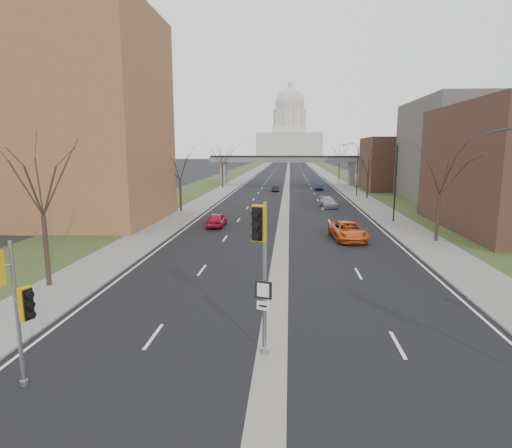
# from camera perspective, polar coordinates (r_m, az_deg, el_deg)

# --- Properties ---
(ground) EXTENTS (700.00, 700.00, 0.00)m
(ground) POSITION_cam_1_polar(r_m,az_deg,el_deg) (16.36, 1.98, -18.31)
(ground) COLOR black
(ground) RESTS_ON ground
(road_surface) EXTENTS (20.00, 600.00, 0.01)m
(road_surface) POSITION_cam_1_polar(r_m,az_deg,el_deg) (164.59, 4.31, 7.18)
(road_surface) COLOR black
(road_surface) RESTS_ON ground
(median_strip) EXTENTS (1.20, 600.00, 0.02)m
(median_strip) POSITION_cam_1_polar(r_m,az_deg,el_deg) (164.59, 4.31, 7.17)
(median_strip) COLOR gray
(median_strip) RESTS_ON ground
(sidewalk_right) EXTENTS (4.00, 600.00, 0.12)m
(sidewalk_right) POSITION_cam_1_polar(r_m,az_deg,el_deg) (164.98, 8.51, 7.12)
(sidewalk_right) COLOR gray
(sidewalk_right) RESTS_ON ground
(sidewalk_left) EXTENTS (4.00, 600.00, 0.12)m
(sidewalk_left) POSITION_cam_1_polar(r_m,az_deg,el_deg) (165.07, 0.10, 7.23)
(sidewalk_left) COLOR gray
(sidewalk_left) RESTS_ON ground
(grass_verge_right) EXTENTS (8.00, 600.00, 0.10)m
(grass_verge_right) POSITION_cam_1_polar(r_m,az_deg,el_deg) (165.51, 10.60, 7.07)
(grass_verge_right) COLOR #2F441F
(grass_verge_right) RESTS_ON ground
(grass_verge_left) EXTENTS (8.00, 600.00, 0.10)m
(grass_verge_left) POSITION_cam_1_polar(r_m,az_deg,el_deg) (165.64, -1.98, 7.23)
(grass_verge_left) COLOR #2F441F
(grass_verge_left) RESTS_ON ground
(apartment_building) EXTENTS (25.00, 16.00, 22.00)m
(apartment_building) POSITION_cam_1_polar(r_m,az_deg,el_deg) (51.87, -27.06, 12.45)
(apartment_building) COLOR #9A603D
(apartment_building) RESTS_ON ground
(commercial_block_mid) EXTENTS (18.00, 22.00, 15.00)m
(commercial_block_mid) POSITION_cam_1_polar(r_m,az_deg,el_deg) (71.84, 27.24, 8.63)
(commercial_block_mid) COLOR #5E5C55
(commercial_block_mid) RESTS_ON ground
(commercial_block_far) EXTENTS (14.00, 14.00, 10.00)m
(commercial_block_far) POSITION_cam_1_polar(r_m,az_deg,el_deg) (87.13, 18.87, 7.57)
(commercial_block_far) COLOR #472B21
(commercial_block_far) RESTS_ON ground
(pedestrian_bridge) EXTENTS (34.00, 3.00, 6.45)m
(pedestrian_bridge) POSITION_cam_1_polar(r_m,az_deg,el_deg) (94.46, 4.16, 8.12)
(pedestrian_bridge) COLOR slate
(pedestrian_bridge) RESTS_ON ground
(capitol) EXTENTS (48.00, 42.00, 55.75)m
(capitol) POSITION_cam_1_polar(r_m,az_deg,el_deg) (334.59, 4.47, 11.73)
(capitol) COLOR beige
(capitol) RESTS_ON ground
(streetlight_mid) EXTENTS (2.61, 0.20, 8.70)m
(streetlight_mid) POSITION_cam_1_polar(r_m,az_deg,el_deg) (47.57, 17.30, 8.52)
(streetlight_mid) COLOR black
(streetlight_mid) RESTS_ON sidewalk_right
(streetlight_far) EXTENTS (2.61, 0.20, 8.70)m
(streetlight_far) POSITION_cam_1_polar(r_m,az_deg,el_deg) (73.16, 12.81, 9.04)
(streetlight_far) COLOR black
(streetlight_far) RESTS_ON sidewalk_right
(tree_left_a) EXTENTS (7.20, 7.20, 9.40)m
(tree_left_a) POSITION_cam_1_polar(r_m,az_deg,el_deg) (26.23, -26.91, 6.44)
(tree_left_a) COLOR #382B21
(tree_left_a) RESTS_ON sidewalk_left
(tree_left_b) EXTENTS (6.75, 6.75, 8.81)m
(tree_left_b) POSITION_cam_1_polar(r_m,az_deg,el_deg) (54.16, -10.16, 8.15)
(tree_left_b) COLOR #382B21
(tree_left_b) RESTS_ON sidewalk_left
(tree_left_c) EXTENTS (7.65, 7.65, 9.99)m
(tree_left_c) POSITION_cam_1_polar(r_m,az_deg,el_deg) (87.48, -4.52, 9.41)
(tree_left_c) COLOR #382B21
(tree_left_c) RESTS_ON sidewalk_left
(tree_right_a) EXTENTS (7.20, 7.20, 9.40)m
(tree_right_a) POSITION_cam_1_polar(r_m,az_deg,el_deg) (38.48, 23.50, 7.45)
(tree_right_a) COLOR #382B21
(tree_right_a) RESTS_ON sidewalk_right
(tree_right_b) EXTENTS (6.30, 6.30, 8.22)m
(tree_right_b) POSITION_cam_1_polar(r_m,az_deg,el_deg) (70.54, 14.76, 8.02)
(tree_right_b) COLOR #382B21
(tree_right_b) RESTS_ON sidewalk_right
(tree_right_c) EXTENTS (7.65, 7.65, 9.99)m
(tree_right_c) POSITION_cam_1_polar(r_m,az_deg,el_deg) (110.11, 11.10, 9.35)
(tree_right_c) COLOR #382B21
(tree_right_c) RESTS_ON sidewalk_right
(signal_pole_left) EXTENTS (1.11, 0.82, 4.92)m
(signal_pole_left) POSITION_cam_1_polar(r_m,az_deg,el_deg) (15.59, -29.62, -8.28)
(signal_pole_left) COLOR gray
(signal_pole_left) RESTS_ON ground
(signal_pole_median) EXTENTS (0.80, 0.98, 5.85)m
(signal_pole_median) POSITION_cam_1_polar(r_m,az_deg,el_deg) (15.48, 0.72, -3.77)
(signal_pole_median) COLOR gray
(signal_pole_median) RESTS_ON ground
(car_left_near) EXTENTS (1.71, 4.20, 1.43)m
(car_left_near) POSITION_cam_1_polar(r_m,az_deg,el_deg) (43.52, -5.27, 0.57)
(car_left_near) COLOR #A7132B
(car_left_near) RESTS_ON ground
(car_left_far) EXTENTS (1.55, 3.80, 1.23)m
(car_left_far) POSITION_cam_1_polar(r_m,az_deg,el_deg) (80.65, 2.56, 4.82)
(car_left_far) COLOR black
(car_left_far) RESTS_ON ground
(car_right_near) EXTENTS (3.09, 5.84, 1.56)m
(car_right_near) POSITION_cam_1_polar(r_m,az_deg,el_deg) (37.85, 12.16, -0.91)
(car_right_near) COLOR #C84F15
(car_right_near) RESTS_ON ground
(car_right_mid) EXTENTS (2.43, 4.84, 1.35)m
(car_right_mid) POSITION_cam_1_polar(r_m,az_deg,el_deg) (58.83, 9.57, 2.87)
(car_right_mid) COLOR #9B9BA2
(car_right_mid) RESTS_ON ground
(car_right_far) EXTENTS (1.95, 3.97, 1.30)m
(car_right_far) POSITION_cam_1_polar(r_m,az_deg,el_deg) (83.58, 8.43, 4.93)
(car_right_far) COLOR navy
(car_right_far) RESTS_ON ground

